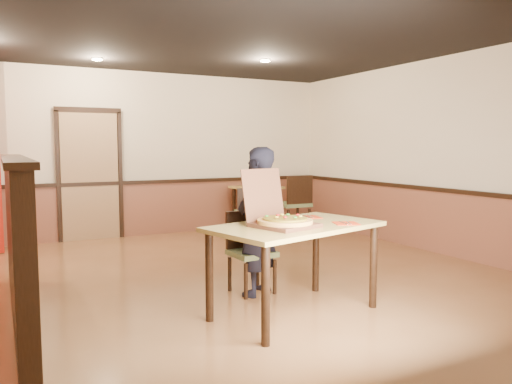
% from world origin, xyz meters
% --- Properties ---
extents(floor, '(7.00, 7.00, 0.00)m').
position_xyz_m(floor, '(0.00, 0.00, 0.00)').
color(floor, '#A16A3E').
rests_on(floor, ground).
extents(ceiling, '(7.00, 7.00, 0.00)m').
position_xyz_m(ceiling, '(0.00, 0.00, 2.80)').
color(ceiling, black).
rests_on(ceiling, wall_back).
extents(wall_back, '(7.00, 0.00, 7.00)m').
position_xyz_m(wall_back, '(0.00, 3.50, 1.40)').
color(wall_back, '#F8E6C2').
rests_on(wall_back, floor).
extents(wall_right, '(0.00, 7.00, 7.00)m').
position_xyz_m(wall_right, '(3.50, 0.00, 1.40)').
color(wall_right, '#F8E6C2').
rests_on(wall_right, floor).
extents(wainscot_back, '(7.00, 0.04, 0.90)m').
position_xyz_m(wainscot_back, '(0.00, 3.47, 0.45)').
color(wainscot_back, brown).
rests_on(wainscot_back, floor).
extents(chair_rail_back, '(7.00, 0.06, 0.06)m').
position_xyz_m(chair_rail_back, '(0.00, 3.45, 0.92)').
color(chair_rail_back, black).
rests_on(chair_rail_back, wall_back).
extents(wainscot_right, '(0.04, 7.00, 0.90)m').
position_xyz_m(wainscot_right, '(3.47, 0.00, 0.45)').
color(wainscot_right, brown).
rests_on(wainscot_right, floor).
extents(chair_rail_right, '(0.06, 7.00, 0.06)m').
position_xyz_m(chair_rail_right, '(3.45, 0.00, 0.92)').
color(chair_rail_right, black).
rests_on(chair_rail_right, wall_right).
extents(back_door, '(0.90, 0.06, 2.10)m').
position_xyz_m(back_door, '(-0.80, 3.46, 1.05)').
color(back_door, tan).
rests_on(back_door, wall_back).
extents(booth_partition, '(0.20, 3.10, 1.44)m').
position_xyz_m(booth_partition, '(-2.00, -0.20, 0.74)').
color(booth_partition, black).
rests_on(booth_partition, floor).
extents(spot_b, '(0.14, 0.14, 0.02)m').
position_xyz_m(spot_b, '(-0.80, 2.50, 2.78)').
color(spot_b, beige).
rests_on(spot_b, ceiling).
extents(spot_c, '(0.14, 0.14, 0.02)m').
position_xyz_m(spot_c, '(1.40, 1.50, 2.78)').
color(spot_c, beige).
rests_on(spot_c, ceiling).
extents(main_table, '(1.73, 1.24, 0.83)m').
position_xyz_m(main_table, '(0.24, -1.22, 0.72)').
color(main_table, tan).
rests_on(main_table, floor).
extents(diner_chair, '(0.45, 0.45, 0.85)m').
position_xyz_m(diner_chair, '(0.20, -0.37, 0.46)').
color(diner_chair, '#617041').
rests_on(diner_chair, floor).
extents(side_chair_left, '(0.53, 0.53, 0.85)m').
position_xyz_m(side_chair_left, '(1.57, 2.41, 0.46)').
color(side_chair_left, '#617041').
rests_on(side_chair_left, floor).
extents(side_chair_right, '(0.54, 0.54, 1.03)m').
position_xyz_m(side_chair_right, '(2.49, 2.39, 0.56)').
color(side_chair_right, '#617041').
rests_on(side_chair_right, floor).
extents(side_table, '(0.85, 0.85, 0.81)m').
position_xyz_m(side_table, '(2.04, 3.02, 0.63)').
color(side_table, tan).
rests_on(side_table, floor).
extents(diner, '(0.67, 0.62, 1.53)m').
position_xyz_m(diner, '(0.22, -0.51, 0.77)').
color(diner, black).
rests_on(diner, floor).
extents(pizza_box, '(0.60, 0.66, 0.50)m').
position_xyz_m(pizza_box, '(0.07, -1.26, 0.90)').
color(pizza_box, brown).
rests_on(pizza_box, main_table).
extents(pizza, '(0.53, 0.53, 0.03)m').
position_xyz_m(pizza, '(0.08, -1.31, 0.89)').
color(pizza, '#F2B558').
rests_on(pizza, pizza_box).
extents(napkin_near, '(0.28, 0.28, 0.01)m').
position_xyz_m(napkin_near, '(0.68, -1.40, 0.84)').
color(napkin_near, red).
rests_on(napkin_near, main_table).
extents(napkin_far, '(0.26, 0.26, 0.01)m').
position_xyz_m(napkin_far, '(0.60, -0.90, 0.84)').
color(napkin_far, red).
rests_on(napkin_far, main_table).
extents(condiment, '(0.06, 0.06, 0.16)m').
position_xyz_m(condiment, '(2.02, 3.09, 0.89)').
color(condiment, '#964B1B').
rests_on(condiment, side_table).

